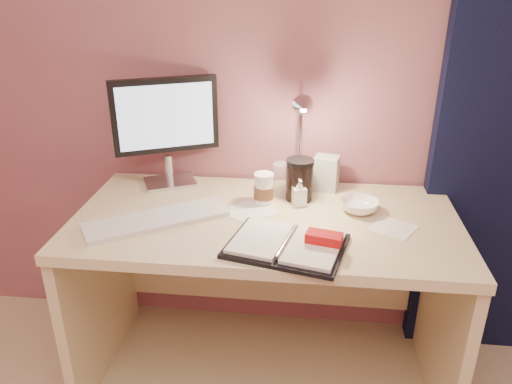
# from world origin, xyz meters

# --- Properties ---
(desk) EXTENTS (1.40, 0.70, 0.73)m
(desk) POSITION_xyz_m (0.00, 1.45, 0.50)
(desk) COLOR beige
(desk) RESTS_ON ground
(monitor) EXTENTS (0.39, 0.22, 0.45)m
(monitor) POSITION_xyz_m (-0.43, 1.64, 1.00)
(monitor) COLOR silver
(monitor) RESTS_ON desk
(keyboard) EXTENTS (0.50, 0.40, 0.02)m
(keyboard) POSITION_xyz_m (-0.38, 1.29, 0.74)
(keyboard) COLOR white
(keyboard) RESTS_ON desk
(planner) EXTENTS (0.42, 0.35, 0.06)m
(planner) POSITION_xyz_m (0.10, 1.17, 0.74)
(planner) COLOR black
(planner) RESTS_ON desk
(paper_a) EXTENTS (0.20, 0.20, 0.00)m
(paper_a) POSITION_xyz_m (-0.05, 1.43, 0.73)
(paper_a) COLOR white
(paper_a) RESTS_ON desk
(paper_b) EXTENTS (0.19, 0.19, 0.00)m
(paper_b) POSITION_xyz_m (0.45, 1.34, 0.73)
(paper_b) COLOR white
(paper_b) RESTS_ON desk
(paper_c) EXTENTS (0.20, 0.20, 0.00)m
(paper_c) POSITION_xyz_m (-0.07, 1.40, 0.73)
(paper_c) COLOR white
(paper_c) RESTS_ON desk
(coffee_cup) EXTENTS (0.08, 0.08, 0.12)m
(coffee_cup) POSITION_xyz_m (-0.02, 1.49, 0.79)
(coffee_cup) COLOR white
(coffee_cup) RESTS_ON desk
(clear_cup) EXTENTS (0.07, 0.07, 0.13)m
(clear_cup) POSITION_xyz_m (0.04, 1.59, 0.79)
(clear_cup) COLOR white
(clear_cup) RESTS_ON desk
(bowl) EXTENTS (0.17, 0.17, 0.04)m
(bowl) POSITION_xyz_m (0.34, 1.46, 0.75)
(bowl) COLOR white
(bowl) RESTS_ON desk
(lotion_bottle) EXTENTS (0.06, 0.06, 0.11)m
(lotion_bottle) POSITION_xyz_m (0.12, 1.49, 0.78)
(lotion_bottle) COLOR white
(lotion_bottle) RESTS_ON desk
(dark_jar) EXTENTS (0.10, 0.10, 0.15)m
(dark_jar) POSITION_xyz_m (0.11, 1.55, 0.80)
(dark_jar) COLOR black
(dark_jar) RESTS_ON desk
(product_box) EXTENTS (0.11, 0.09, 0.14)m
(product_box) POSITION_xyz_m (0.22, 1.66, 0.80)
(product_box) COLOR silver
(product_box) RESTS_ON desk
(desk_lamp) EXTENTS (0.10, 0.26, 0.42)m
(desk_lamp) POSITION_xyz_m (0.10, 1.58, 0.99)
(desk_lamp) COLOR silver
(desk_lamp) RESTS_ON desk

